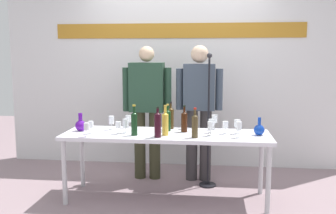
{
  "coord_description": "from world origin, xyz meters",
  "views": [
    {
      "loc": [
        0.47,
        -3.92,
        1.58
      ],
      "look_at": [
        0.0,
        0.15,
        0.99
      ],
      "focal_mm": 40.29,
      "sensor_mm": 36.0,
      "label": 1
    }
  ],
  "objects_px": {
    "wine_glass_left_4": "(87,127)",
    "wine_glass_right_5": "(211,123)",
    "presenter_right": "(199,105)",
    "wine_glass_left_3": "(111,120)",
    "wine_bottle_4": "(165,123)",
    "wine_glass_left_2": "(125,123)",
    "wine_bottle_3": "(195,125)",
    "wine_bottle_2": "(134,122)",
    "wine_glass_left_5": "(118,125)",
    "wine_bottle_5": "(171,117)",
    "decanter_blue_left": "(81,125)",
    "display_table": "(166,139)",
    "wine_glass_right_3": "(211,126)",
    "wine_glass_right_0": "(239,126)",
    "wine_bottle_0": "(184,121)",
    "wine_glass_right_2": "(237,124)",
    "wine_glass_left_0": "(91,125)",
    "decanter_blue_right": "(259,129)",
    "wine_bottle_6": "(168,119)",
    "microphone_stand": "(208,142)",
    "wine_glass_left_1": "(128,119)",
    "presenter_left": "(147,104)",
    "wine_bottle_1": "(158,124)",
    "wine_glass_right_1": "(214,119)"
  },
  "relations": [
    {
      "from": "wine_glass_left_4",
      "to": "wine_glass_right_5",
      "type": "bearing_deg",
      "value": 15.14
    },
    {
      "from": "presenter_right",
      "to": "wine_glass_left_3",
      "type": "xyz_separation_m",
      "value": [
        -0.96,
        -0.55,
        -0.12
      ]
    },
    {
      "from": "wine_bottle_4",
      "to": "wine_glass_left_2",
      "type": "height_order",
      "value": "wine_bottle_4"
    },
    {
      "from": "wine_bottle_3",
      "to": "wine_glass_left_2",
      "type": "relative_size",
      "value": 2.01
    },
    {
      "from": "wine_bottle_2",
      "to": "wine_glass_left_5",
      "type": "height_order",
      "value": "wine_bottle_2"
    },
    {
      "from": "wine_bottle_5",
      "to": "wine_glass_left_4",
      "type": "bearing_deg",
      "value": -147.48
    },
    {
      "from": "decanter_blue_left",
      "to": "wine_glass_right_5",
      "type": "distance_m",
      "value": 1.43
    },
    {
      "from": "display_table",
      "to": "wine_glass_left_5",
      "type": "relative_size",
      "value": 16.56
    },
    {
      "from": "presenter_right",
      "to": "wine_glass_right_3",
      "type": "xyz_separation_m",
      "value": [
        0.14,
        -0.74,
        -0.12
      ]
    },
    {
      "from": "decanter_blue_left",
      "to": "wine_glass_right_0",
      "type": "relative_size",
      "value": 1.22
    },
    {
      "from": "wine_bottle_0",
      "to": "wine_glass_right_2",
      "type": "distance_m",
      "value": 0.57
    },
    {
      "from": "wine_bottle_5",
      "to": "wine_glass_right_0",
      "type": "bearing_deg",
      "value": -27.33
    },
    {
      "from": "wine_glass_right_3",
      "to": "wine_glass_right_5",
      "type": "bearing_deg",
      "value": 87.04
    },
    {
      "from": "wine_glass_left_0",
      "to": "wine_glass_left_2",
      "type": "distance_m",
      "value": 0.36
    },
    {
      "from": "decanter_blue_right",
      "to": "wine_bottle_6",
      "type": "distance_m",
      "value": 0.98
    },
    {
      "from": "wine_bottle_4",
      "to": "microphone_stand",
      "type": "distance_m",
      "value": 0.79
    },
    {
      "from": "wine_glass_left_1",
      "to": "wine_glass_left_3",
      "type": "height_order",
      "value": "wine_glass_left_3"
    },
    {
      "from": "wine_bottle_3",
      "to": "wine_bottle_4",
      "type": "bearing_deg",
      "value": 165.88
    },
    {
      "from": "decanter_blue_right",
      "to": "presenter_left",
      "type": "height_order",
      "value": "presenter_left"
    },
    {
      "from": "display_table",
      "to": "presenter_right",
      "type": "relative_size",
      "value": 1.31
    },
    {
      "from": "wine_bottle_1",
      "to": "microphone_stand",
      "type": "distance_m",
      "value": 0.9
    },
    {
      "from": "wine_glass_left_0",
      "to": "wine_glass_right_5",
      "type": "bearing_deg",
      "value": 8.75
    },
    {
      "from": "presenter_left",
      "to": "wine_bottle_0",
      "type": "bearing_deg",
      "value": -48.81
    },
    {
      "from": "wine_bottle_5",
      "to": "wine_glass_left_0",
      "type": "height_order",
      "value": "wine_bottle_5"
    },
    {
      "from": "wine_glass_left_4",
      "to": "wine_glass_right_0",
      "type": "xyz_separation_m",
      "value": [
        1.54,
        0.14,
        0.01
      ]
    },
    {
      "from": "wine_bottle_1",
      "to": "wine_glass_left_2",
      "type": "height_order",
      "value": "wine_bottle_1"
    },
    {
      "from": "wine_glass_right_0",
      "to": "wine_bottle_1",
      "type": "bearing_deg",
      "value": -174.66
    },
    {
      "from": "wine_bottle_6",
      "to": "wine_glass_left_1",
      "type": "bearing_deg",
      "value": 163.64
    },
    {
      "from": "presenter_left",
      "to": "wine_bottle_4",
      "type": "distance_m",
      "value": 0.84
    },
    {
      "from": "wine_glass_left_2",
      "to": "wine_glass_right_1",
      "type": "relative_size",
      "value": 0.92
    },
    {
      "from": "wine_glass_left_3",
      "to": "wine_bottle_2",
      "type": "bearing_deg",
      "value": -39.87
    },
    {
      "from": "wine_glass_left_3",
      "to": "presenter_right",
      "type": "bearing_deg",
      "value": 29.84
    },
    {
      "from": "wine_bottle_3",
      "to": "wine_glass_left_3",
      "type": "relative_size",
      "value": 1.98
    },
    {
      "from": "wine_glass_right_2",
      "to": "wine_glass_right_0",
      "type": "bearing_deg",
      "value": -89.13
    },
    {
      "from": "wine_bottle_6",
      "to": "wine_glass_left_3",
      "type": "distance_m",
      "value": 0.63
    },
    {
      "from": "presenter_right",
      "to": "wine_bottle_4",
      "type": "bearing_deg",
      "value": -112.8
    },
    {
      "from": "display_table",
      "to": "wine_glass_right_5",
      "type": "height_order",
      "value": "wine_glass_right_5"
    },
    {
      "from": "presenter_left",
      "to": "wine_glass_left_0",
      "type": "height_order",
      "value": "presenter_left"
    },
    {
      "from": "presenter_left",
      "to": "microphone_stand",
      "type": "bearing_deg",
      "value": -15.15
    },
    {
      "from": "presenter_left",
      "to": "wine_glass_left_1",
      "type": "distance_m",
      "value": 0.45
    },
    {
      "from": "wine_glass_left_1",
      "to": "wine_glass_left_2",
      "type": "xyz_separation_m",
      "value": [
        0.03,
        -0.29,
        0.0
      ]
    },
    {
      "from": "wine_glass_right_5",
      "to": "presenter_left",
      "type": "bearing_deg",
      "value": 143.39
    },
    {
      "from": "display_table",
      "to": "wine_bottle_0",
      "type": "distance_m",
      "value": 0.27
    },
    {
      "from": "wine_bottle_2",
      "to": "wine_glass_left_4",
      "type": "height_order",
      "value": "wine_bottle_2"
    },
    {
      "from": "wine_glass_left_1",
      "to": "wine_glass_right_0",
      "type": "xyz_separation_m",
      "value": [
        1.22,
        -0.39,
        0.02
      ]
    },
    {
      "from": "wine_bottle_1",
      "to": "wine_bottle_5",
      "type": "height_order",
      "value": "wine_bottle_1"
    },
    {
      "from": "wine_bottle_6",
      "to": "wine_glass_right_5",
      "type": "height_order",
      "value": "wine_bottle_6"
    },
    {
      "from": "display_table",
      "to": "wine_glass_left_4",
      "type": "height_order",
      "value": "wine_glass_left_4"
    },
    {
      "from": "wine_bottle_0",
      "to": "wine_glass_left_4",
      "type": "relative_size",
      "value": 2.02
    },
    {
      "from": "wine_bottle_1",
      "to": "wine_glass_right_3",
      "type": "distance_m",
      "value": 0.55
    }
  ]
}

